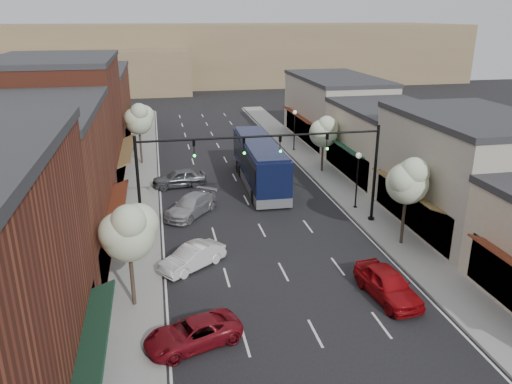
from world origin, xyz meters
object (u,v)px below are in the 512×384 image
lamp_post_near (358,171)px  coach_bus (259,162)px  signal_mast_left (176,171)px  parked_car_d (179,178)px  parked_car_c (191,206)px  red_hatchback (388,284)px  lamp_post_far (295,124)px  parked_car_a (193,333)px  tree_right_near (409,179)px  tree_right_far (324,131)px  signal_mast_right (343,161)px  parked_car_b (192,257)px  tree_left_near (129,231)px  tree_left_far (139,118)px

lamp_post_near → coach_bus: 9.33m
signal_mast_left → parked_car_d: (0.58, 10.43, -3.85)m
lamp_post_near → parked_car_c: (-12.34, 1.27, -2.27)m
signal_mast_left → red_hatchback: 14.64m
lamp_post_far → parked_car_a: (-13.44, -31.74, -2.40)m
parked_car_d → parked_car_a: bearing=-8.6°
tree_right_near → tree_right_far: (0.00, 16.00, -0.46)m
signal_mast_right → parked_car_c: 11.51m
signal_mast_right → parked_car_c: size_ratio=1.63×
parked_car_c → parked_car_b: bearing=-56.1°
coach_bus → parked_car_b: bearing=-114.9°
coach_bus → parked_car_a: size_ratio=2.93×
coach_bus → lamp_post_far: bearing=61.4°
tree_right_far → parked_car_b: tree_right_far is taller
signal_mast_left → tree_right_far: signal_mast_left is taller
red_hatchback → parked_car_a: size_ratio=1.06×
tree_left_near → tree_left_far: bearing=90.0°
coach_bus → signal_mast_right: bearing=-67.0°
parked_car_a → tree_left_far: bearing=166.5°
lamp_post_near → parked_car_a: size_ratio=1.02×
lamp_post_near → tree_right_near: bearing=-85.2°
lamp_post_far → parked_car_c: (-12.34, -16.23, -2.27)m
signal_mast_left → parked_car_b: signal_mast_left is taller
tree_left_far → parked_car_d: 9.03m
signal_mast_right → tree_right_near: 4.89m
signal_mast_left → lamp_post_near: size_ratio=1.85×
tree_left_far → lamp_post_near: (16.05, -15.44, -1.60)m
parked_car_a → parked_car_c: size_ratio=0.87×
signal_mast_right → lamp_post_far: signal_mast_right is taller
tree_left_far → red_hatchback: tree_left_far is taller
parked_car_c → parked_car_a: bearing=-56.4°
tree_left_near → parked_car_a: size_ratio=1.30×
tree_right_far → tree_left_near: tree_left_near is taller
parked_car_b → tree_right_far: bearing=104.1°
tree_right_far → parked_car_b: (-13.42, -16.39, -3.31)m
signal_mast_right → parked_car_b: signal_mast_right is taller
tree_right_near → parked_car_d: bearing=132.7°
signal_mast_right → coach_bus: bearing=111.7°
coach_bus → parked_car_c: coach_bus is taller
tree_right_far → tree_left_near: 25.99m
tree_left_near → lamp_post_far: (16.05, 28.06, -1.22)m
tree_right_near → signal_mast_left: bearing=163.8°
tree_right_near → parked_car_b: tree_right_near is taller
parked_car_a → parked_car_d: 22.17m
parked_car_b → lamp_post_near: bearing=81.8°
signal_mast_right → coach_bus: (-3.81, 9.59, -2.60)m
tree_right_far → lamp_post_near: (-0.55, -9.44, -0.99)m
lamp_post_near → parked_car_c: bearing=174.1°
tree_right_near → lamp_post_near: (-0.55, 6.56, -1.45)m
tree_right_near → lamp_post_far: (-0.55, 24.06, -1.45)m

